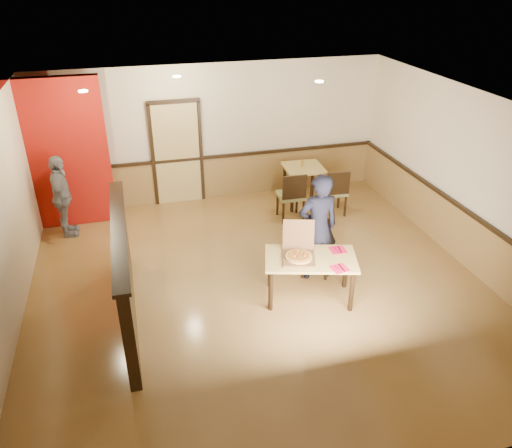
{
  "coord_description": "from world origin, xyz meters",
  "views": [
    {
      "loc": [
        -1.75,
        -6.22,
        4.54
      ],
      "look_at": [
        -0.07,
        0.0,
        1.12
      ],
      "focal_mm": 35.0,
      "sensor_mm": 36.0,
      "label": 1
    }
  ],
  "objects": [
    {
      "name": "side_chair_right",
      "position": [
        2.08,
        2.04,
        0.52
      ],
      "size": [
        0.51,
        0.51,
        0.96
      ],
      "rotation": [
        0.0,
        0.0,
        3.07
      ],
      "color": "olive",
      "rests_on": "floor"
    },
    {
      "name": "side_chair_left",
      "position": [
        1.19,
        2.03,
        0.54
      ],
      "size": [
        0.5,
        0.5,
        0.99
      ],
      "rotation": [
        0.0,
        0.0,
        3.12
      ],
      "color": "olive",
      "rests_on": "floor"
    },
    {
      "name": "napkin_far",
      "position": [
        1.09,
        -0.38,
        0.71
      ],
      "size": [
        0.24,
        0.24,
        0.01
      ],
      "rotation": [
        0.0,
        0.0,
        -0.03
      ],
      "color": "red",
      "rests_on": "main_table"
    },
    {
      "name": "wainscot_back",
      "position": [
        0.0,
        3.47,
        0.45
      ],
      "size": [
        7.0,
        0.04,
        0.9
      ],
      "primitive_type": "cube",
      "color": "olive",
      "rests_on": "floor"
    },
    {
      "name": "spot_c",
      "position": [
        1.4,
        1.5,
        2.78
      ],
      "size": [
        0.14,
        0.14,
        0.02
      ],
      "primitive_type": "cylinder",
      "color": "beige",
      "rests_on": "ceiling"
    },
    {
      "name": "pizza",
      "position": [
        0.44,
        -0.47,
        0.76
      ],
      "size": [
        0.48,
        0.48,
        0.03
      ],
      "primitive_type": "cylinder",
      "rotation": [
        0.0,
        0.0,
        0.27
      ],
      "color": "gold",
      "rests_on": "pizza_box"
    },
    {
      "name": "diner",
      "position": [
        0.94,
        0.07,
        0.88
      ],
      "size": [
        0.65,
        0.43,
        1.77
      ],
      "primitive_type": "imported",
      "rotation": [
        0.0,
        0.0,
        3.15
      ],
      "color": "black",
      "rests_on": "floor"
    },
    {
      "name": "pizza_box",
      "position": [
        0.45,
        -0.43,
        0.77
      ],
      "size": [
        0.6,
        0.66,
        0.49
      ],
      "rotation": [
        0.0,
        0.0,
        -0.29
      ],
      "color": "brown",
      "rests_on": "main_table"
    },
    {
      "name": "spot_b",
      "position": [
        -0.8,
        2.5,
        2.78
      ],
      "size": [
        0.14,
        0.14,
        0.02
      ],
      "primitive_type": "cylinder",
      "color": "beige",
      "rests_on": "ceiling"
    },
    {
      "name": "diner_chair",
      "position": [
        0.98,
        0.21,
        0.49
      ],
      "size": [
        0.59,
        0.59,
        0.9
      ],
      "rotation": [
        0.0,
        0.0,
        -0.4
      ],
      "color": "olive",
      "rests_on": "floor"
    },
    {
      "name": "napkin_near",
      "position": [
        0.91,
        -0.85,
        0.71
      ],
      "size": [
        0.25,
        0.25,
        0.01
      ],
      "rotation": [
        0.0,
        0.0,
        0.15
      ],
      "color": "red",
      "rests_on": "main_table"
    },
    {
      "name": "wall_right",
      "position": [
        3.5,
        0.0,
        1.4
      ],
      "size": [
        0.0,
        7.0,
        7.0
      ],
      "primitive_type": "plane",
      "rotation": [
        1.57,
        0.0,
        -1.57
      ],
      "color": "beige",
      "rests_on": "floor"
    },
    {
      "name": "wall_back",
      "position": [
        0.0,
        3.5,
        1.4
      ],
      "size": [
        7.0,
        0.0,
        7.0
      ],
      "primitive_type": "plane",
      "rotation": [
        1.57,
        0.0,
        0.0
      ],
      "color": "beige",
      "rests_on": "floor"
    },
    {
      "name": "ceiling",
      "position": [
        0.0,
        0.0,
        2.8
      ],
      "size": [
        7.0,
        7.0,
        0.0
      ],
      "primitive_type": "plane",
      "rotation": [
        3.14,
        0.0,
        0.0
      ],
      "color": "black",
      "rests_on": "wall_back"
    },
    {
      "name": "side_table",
      "position": [
        1.64,
        2.66,
        0.65
      ],
      "size": [
        0.82,
        0.82,
        0.83
      ],
      "rotation": [
        0.0,
        0.0,
        -0.06
      ],
      "color": "#D5B259",
      "rests_on": "floor"
    },
    {
      "name": "red_accent_panel",
      "position": [
        -2.9,
        3.0,
        1.4
      ],
      "size": [
        1.6,
        0.2,
        2.78
      ],
      "primitive_type": "cube",
      "color": "#A2140B",
      "rests_on": "floor"
    },
    {
      "name": "wainscot_right",
      "position": [
        3.47,
        0.0,
        0.45
      ],
      "size": [
        0.04,
        7.0,
        0.9
      ],
      "primitive_type": "cube",
      "color": "olive",
      "rests_on": "floor"
    },
    {
      "name": "spot_a",
      "position": [
        -2.3,
        1.8,
        2.78
      ],
      "size": [
        0.14,
        0.14,
        0.02
      ],
      "primitive_type": "cylinder",
      "color": "beige",
      "rests_on": "ceiling"
    },
    {
      "name": "floor",
      "position": [
        0.0,
        0.0,
        0.0
      ],
      "size": [
        7.0,
        7.0,
        0.0
      ],
      "primitive_type": "plane",
      "color": "#A57A40",
      "rests_on": "ground"
    },
    {
      "name": "passerby",
      "position": [
        -3.0,
        2.54,
        0.77
      ],
      "size": [
        0.39,
        0.91,
        1.54
      ],
      "primitive_type": "imported",
      "rotation": [
        0.0,
        0.0,
        1.55
      ],
      "color": "gray",
      "rests_on": "floor"
    },
    {
      "name": "main_table",
      "position": [
        0.62,
        -0.48,
        0.6
      ],
      "size": [
        1.48,
        1.09,
        0.71
      ],
      "rotation": [
        0.0,
        0.0,
        -0.28
      ],
      "color": "#D5B259",
      "rests_on": "floor"
    },
    {
      "name": "condiment",
      "position": [
        1.62,
        2.69,
        0.9
      ],
      "size": [
        0.05,
        0.05,
        0.13
      ],
      "primitive_type": "cylinder",
      "color": "#9D651C",
      "rests_on": "side_table"
    },
    {
      "name": "chair_rail_right",
      "position": [
        3.45,
        0.0,
        0.92
      ],
      "size": [
        0.06,
        7.0,
        0.06
      ],
      "primitive_type": "cube",
      "color": "black",
      "rests_on": "wall_right"
    },
    {
      "name": "chair_rail_back",
      "position": [
        0.0,
        3.45,
        0.92
      ],
      "size": [
        7.0,
        0.06,
        0.06
      ],
      "primitive_type": "cube",
      "color": "black",
      "rests_on": "wall_back"
    },
    {
      "name": "back_door",
      "position": [
        -0.8,
        3.46,
        1.05
      ],
      "size": [
        0.9,
        0.06,
        2.1
      ],
      "primitive_type": "cube",
      "color": "#D7BA6E",
      "rests_on": "wall_back"
    },
    {
      "name": "booth_partition",
      "position": [
        -2.0,
        -0.2,
        0.74
      ],
      "size": [
        0.2,
        3.1,
        1.44
      ],
      "color": "black",
      "rests_on": "floor"
    }
  ]
}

